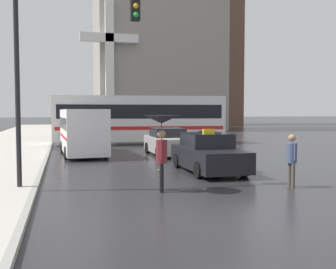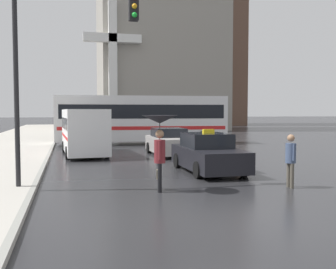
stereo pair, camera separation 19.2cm
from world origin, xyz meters
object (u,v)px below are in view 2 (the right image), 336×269
(city_bus, at_px, (142,118))
(pedestrian_with_umbrella, at_px, (160,131))
(monument_cross, at_px, (113,58))
(sedan_red, at_px, (169,143))
(taxi, at_px, (208,154))
(ambulance_van, at_px, (84,130))
(pedestrian_man, at_px, (291,156))
(traffic_light, at_px, (65,45))

(city_bus, bearing_deg, pedestrian_with_umbrella, -3.18)
(monument_cross, bearing_deg, pedestrian_with_umbrella, -93.91)
(monument_cross, bearing_deg, sedan_red, -88.96)
(taxi, distance_m, ambulance_van, 8.40)
(pedestrian_with_umbrella, distance_m, pedestrian_man, 4.08)
(city_bus, bearing_deg, monument_cross, -173.41)
(taxi, relative_size, pedestrian_man, 2.63)
(pedestrian_with_umbrella, bearing_deg, city_bus, 5.04)
(ambulance_van, distance_m, pedestrian_man, 12.17)
(pedestrian_with_umbrella, relative_size, traffic_light, 0.36)
(city_bus, bearing_deg, taxi, 6.05)
(traffic_light, bearing_deg, monument_cross, 81.23)
(pedestrian_with_umbrella, relative_size, pedestrian_man, 1.36)
(taxi, height_order, pedestrian_with_umbrella, pedestrian_with_umbrella)
(ambulance_van, height_order, city_bus, city_bus)
(traffic_light, distance_m, monument_cross, 31.86)
(sedan_red, relative_size, monument_cross, 0.29)
(city_bus, height_order, monument_cross, monument_cross)
(pedestrian_man, bearing_deg, traffic_light, -97.69)
(pedestrian_man, xyz_separation_m, traffic_light, (-6.60, 1.50, 3.33))
(sedan_red, bearing_deg, city_bus, -89.04)
(city_bus, height_order, pedestrian_man, city_bus)
(pedestrian_man, relative_size, traffic_light, 0.26)
(sedan_red, xyz_separation_m, traffic_light, (-5.25, -8.02, 3.61))
(city_bus, xyz_separation_m, monument_cross, (-0.30, 15.93, 6.21))
(sedan_red, distance_m, monument_cross, 24.40)
(ambulance_van, distance_m, pedestrian_with_umbrella, 10.49)
(taxi, xyz_separation_m, ambulance_van, (-4.39, 7.13, 0.67))
(monument_cross, bearing_deg, city_bus, -88.92)
(sedan_red, distance_m, pedestrian_man, 9.63)
(sedan_red, relative_size, traffic_light, 0.67)
(sedan_red, height_order, pedestrian_man, pedestrian_man)
(sedan_red, relative_size, ambulance_van, 0.71)
(sedan_red, bearing_deg, monument_cross, -88.96)
(pedestrian_man, bearing_deg, ambulance_van, -146.72)
(taxi, distance_m, pedestrian_with_umbrella, 4.29)
(pedestrian_with_umbrella, bearing_deg, pedestrian_man, -82.03)
(city_bus, distance_m, pedestrian_with_umbrella, 16.63)
(ambulance_van, bearing_deg, taxi, 118.28)
(ambulance_van, distance_m, city_bus, 7.47)
(ambulance_van, bearing_deg, pedestrian_with_umbrella, 96.29)
(city_bus, relative_size, traffic_light, 1.94)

